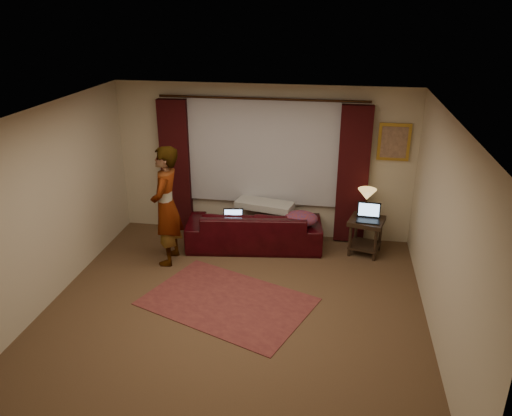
{
  "coord_description": "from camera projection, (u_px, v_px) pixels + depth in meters",
  "views": [
    {
      "loc": [
        1.22,
        -5.46,
        3.79
      ],
      "look_at": [
        0.1,
        1.2,
        1.0
      ],
      "focal_mm": 35.0,
      "sensor_mm": 36.0,
      "label": 1
    }
  ],
  "objects": [
    {
      "name": "person",
      "position": [
        166.0,
        206.0,
        7.55
      ],
      "size": [
        0.57,
        0.57,
        1.87
      ],
      "primitive_type": "imported",
      "rotation": [
        0.0,
        0.0,
        -1.52
      ],
      "color": "#A1A09A",
      "rests_on": "floor"
    },
    {
      "name": "drape_left",
      "position": [
        176.0,
        166.0,
        8.57
      ],
      "size": [
        0.5,
        0.14,
        2.3
      ],
      "primitive_type": "cube",
      "color": "black",
      "rests_on": "floor"
    },
    {
      "name": "wall_front",
      "position": [
        164.0,
        352.0,
        3.84
      ],
      "size": [
        5.0,
        0.02,
        2.6
      ],
      "primitive_type": "cube",
      "color": "beige",
      "rests_on": "ground"
    },
    {
      "name": "tiffany_lamp",
      "position": [
        366.0,
        203.0,
        7.93
      ],
      "size": [
        0.35,
        0.35,
        0.47
      ],
      "primitive_type": null,
      "rotation": [
        0.0,
        0.0,
        -0.23
      ],
      "color": "olive",
      "rests_on": "end_table"
    },
    {
      "name": "clothing_pile",
      "position": [
        301.0,
        219.0,
        8.02
      ],
      "size": [
        0.65,
        0.56,
        0.24
      ],
      "primitive_type": "ellipsoid",
      "rotation": [
        0.0,
        0.0,
        0.28
      ],
      "color": "#632B41",
      "rests_on": "sofa"
    },
    {
      "name": "wall_left",
      "position": [
        44.0,
        209.0,
        6.5
      ],
      "size": [
        0.02,
        5.0,
        2.6
      ],
      "primitive_type": "cube",
      "color": "beige",
      "rests_on": "ground"
    },
    {
      "name": "sofa",
      "position": [
        254.0,
        221.0,
        8.22
      ],
      "size": [
        2.31,
        1.23,
        0.89
      ],
      "primitive_type": "imported",
      "rotation": [
        0.0,
        0.0,
        3.27
      ],
      "color": "black",
      "rests_on": "floor"
    },
    {
      "name": "ceiling",
      "position": [
        230.0,
        116.0,
        5.62
      ],
      "size": [
        5.0,
        5.0,
        0.02
      ],
      "primitive_type": "cube",
      "color": "silver",
      "rests_on": "ground"
    },
    {
      "name": "laptop_table",
      "position": [
        369.0,
        213.0,
        7.81
      ],
      "size": [
        0.39,
        0.42,
        0.26
      ],
      "primitive_type": null,
      "rotation": [
        0.0,
        0.0,
        -0.07
      ],
      "color": "black",
      "rests_on": "end_table"
    },
    {
      "name": "picture_frame",
      "position": [
        394.0,
        142.0,
        7.88
      ],
      "size": [
        0.5,
        0.04,
        0.6
      ],
      "primitive_type": "cube",
      "color": "#B1852C",
      "rests_on": "wall_back"
    },
    {
      "name": "curtain_rod",
      "position": [
        262.0,
        99.0,
        7.88
      ],
      "size": [
        0.04,
        0.04,
        3.4
      ],
      "primitive_type": "cylinder",
      "color": "black",
      "rests_on": "wall_back"
    },
    {
      "name": "drape_right",
      "position": [
        353.0,
        176.0,
        8.11
      ],
      "size": [
        0.5,
        0.14,
        2.3
      ],
      "primitive_type": "cube",
      "color": "black",
      "rests_on": "floor"
    },
    {
      "name": "sheer_curtain",
      "position": [
        262.0,
        152.0,
        8.26
      ],
      "size": [
        2.5,
        0.05,
        1.8
      ],
      "primitive_type": "cube",
      "color": "#A7A7AF",
      "rests_on": "wall_back"
    },
    {
      "name": "wall_right",
      "position": [
        444.0,
        236.0,
        5.73
      ],
      "size": [
        0.02,
        5.0,
        2.6
      ],
      "primitive_type": "cube",
      "color": "beige",
      "rests_on": "ground"
    },
    {
      "name": "wall_back",
      "position": [
        263.0,
        162.0,
        8.4
      ],
      "size": [
        5.0,
        0.02,
        2.6
      ],
      "primitive_type": "cube",
      "color": "beige",
      "rests_on": "ground"
    },
    {
      "name": "end_table",
      "position": [
        365.0,
        236.0,
        8.04
      ],
      "size": [
        0.63,
        0.63,
        0.6
      ],
      "primitive_type": "cube",
      "rotation": [
        0.0,
        0.0,
        -0.25
      ],
      "color": "black",
      "rests_on": "floor"
    },
    {
      "name": "laptop_sofa",
      "position": [
        233.0,
        219.0,
        8.04
      ],
      "size": [
        0.38,
        0.4,
        0.24
      ],
      "primitive_type": null,
      "rotation": [
        0.0,
        0.0,
        0.16
      ],
      "color": "black",
      "rests_on": "sofa"
    },
    {
      "name": "area_rug",
      "position": [
        227.0,
        301.0,
        6.82
      ],
      "size": [
        2.55,
        2.14,
        0.01
      ],
      "primitive_type": "cube",
      "rotation": [
        0.0,
        0.0,
        -0.38
      ],
      "color": "brown",
      "rests_on": "floor"
    },
    {
      "name": "floor",
      "position": [
        234.0,
        311.0,
        6.61
      ],
      "size": [
        5.0,
        5.0,
        0.01
      ],
      "primitive_type": "cube",
      "color": "brown",
      "rests_on": "ground"
    },
    {
      "name": "throw_blanket",
      "position": [
        265.0,
        191.0,
        8.23
      ],
      "size": [
        1.01,
        0.57,
        0.11
      ],
      "primitive_type": "cube",
      "rotation": [
        0.0,
        0.0,
        -0.21
      ],
      "color": "#A1A09A",
      "rests_on": "sofa"
    }
  ]
}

